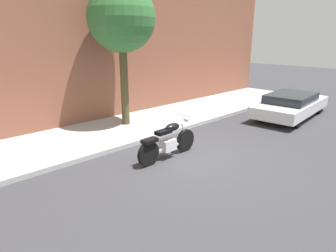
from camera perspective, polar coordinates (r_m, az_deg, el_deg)
The scene contains 6 objects.
ground_plane at distance 8.56m, azimuth 4.47°, elevation -5.82°, with size 60.00×60.00×0.00m, color #38383D.
sidewalk at distance 10.91m, azimuth -8.66°, elevation -0.51°, with size 22.08×3.13×0.14m, color #AFAFAF.
building_facade at distance 11.96m, azimuth -14.78°, elevation 18.51°, with size 22.08×0.50×7.48m, color brown.
motorcycle at distance 8.23m, azimuth -0.03°, elevation -3.10°, with size 2.17×0.70×1.18m.
parked_car_white at distance 13.58m, azimuth 22.88°, elevation 3.92°, with size 4.65×2.20×1.03m.
street_tree at distance 10.83m, azimuth -9.07°, elevation 19.94°, with size 2.37×2.37×5.14m.
Camera 1 is at (-5.91, -5.24, 3.30)m, focal length 31.18 mm.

